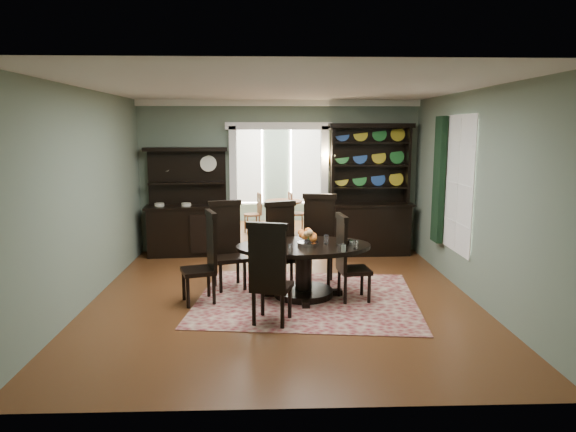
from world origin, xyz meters
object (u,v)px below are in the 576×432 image
at_px(dining_table, 304,261).
at_px(parlor_table, 284,212).
at_px(welsh_dresser, 369,207).
at_px(sideboard, 187,218).

xyz_separation_m(dining_table, parlor_table, (-0.17, 4.53, -0.02)).
bearing_deg(dining_table, welsh_dresser, 56.59).
bearing_deg(parlor_table, dining_table, -87.86).
height_order(dining_table, sideboard, sideboard).
height_order(sideboard, parlor_table, sideboard).
distance_m(dining_table, welsh_dresser, 3.03).
height_order(dining_table, welsh_dresser, welsh_dresser).
bearing_deg(parlor_table, sideboard, -135.91).
height_order(welsh_dresser, parlor_table, welsh_dresser).
bearing_deg(dining_table, sideboard, 124.16).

